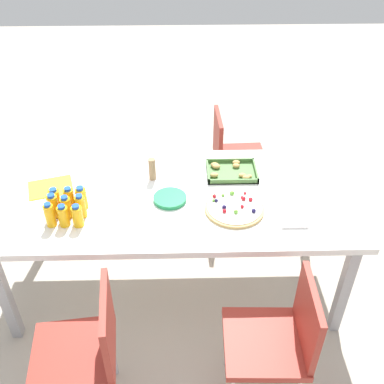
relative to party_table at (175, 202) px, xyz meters
name	(u,v)px	position (x,y,z in m)	size (l,w,h in m)	color
ground_plane	(177,280)	(0.00, 0.00, -0.69)	(12.00, 12.00, 0.00)	#B2A899
party_table	(175,202)	(0.00, 0.00, 0.00)	(2.13, 0.99, 0.75)	white
chair_near_right	(279,336)	(0.51, -0.83, -0.19)	(0.41, 0.41, 0.83)	maroon
chair_near_left	(87,347)	(-0.42, -0.86, -0.19)	(0.44, 0.44, 0.83)	maroon
chair_far_right	(232,153)	(0.44, 0.87, -0.19)	(0.41, 0.41, 0.83)	maroon
juice_bottle_0	(50,215)	(-0.67, -0.26, 0.13)	(0.05, 0.05, 0.15)	#FAAE14
juice_bottle_1	(63,216)	(-0.60, -0.26, 0.12)	(0.06, 0.06, 0.13)	#F9AF14
juice_bottle_2	(77,216)	(-0.52, -0.27, 0.13)	(0.06, 0.06, 0.14)	#F9AF14
juice_bottle_3	(53,206)	(-0.67, -0.18, 0.13)	(0.06, 0.06, 0.15)	#F8AB14
juice_bottle_4	(66,207)	(-0.60, -0.19, 0.13)	(0.06, 0.06, 0.14)	#FAAC14
juice_bottle_5	(81,206)	(-0.52, -0.19, 0.13)	(0.06, 0.06, 0.15)	#F9AB14
juice_bottle_6	(55,199)	(-0.68, -0.12, 0.13)	(0.06, 0.06, 0.14)	#FAAB14
juice_bottle_7	(69,199)	(-0.59, -0.11, 0.13)	(0.06, 0.06, 0.14)	#F8AA14
juice_bottle_8	(82,198)	(-0.53, -0.11, 0.13)	(0.06, 0.06, 0.15)	#FBAD14
fruit_pizza	(234,208)	(0.34, -0.15, 0.07)	(0.34, 0.34, 0.05)	tan
snack_tray	(231,171)	(0.36, 0.22, 0.07)	(0.32, 0.25, 0.04)	#477238
plate_stack	(170,198)	(-0.03, -0.06, 0.07)	(0.20, 0.20, 0.02)	#1E8C4C
napkin_stack	(293,219)	(0.66, -0.25, 0.07)	(0.15, 0.15, 0.01)	white
cardboard_tube	(152,169)	(-0.14, 0.17, 0.13)	(0.04, 0.04, 0.14)	#9E7A56
paper_folder	(51,187)	(-0.76, 0.09, 0.06)	(0.26, 0.20, 0.01)	yellow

